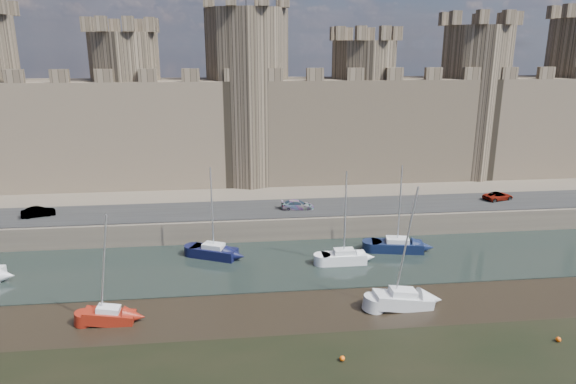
% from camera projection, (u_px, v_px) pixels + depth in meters
% --- Properties ---
extents(water_channel, '(160.00, 12.00, 0.08)m').
position_uv_depth(water_channel, '(239.00, 265.00, 50.56)').
color(water_channel, black).
rests_on(water_channel, ground).
extents(quay, '(160.00, 60.00, 2.50)m').
position_uv_depth(quay, '(235.00, 169.00, 84.60)').
color(quay, '#4C443A').
rests_on(quay, ground).
extents(road, '(160.00, 7.00, 0.10)m').
position_uv_depth(road, '(237.00, 210.00, 59.41)').
color(road, black).
rests_on(road, quay).
extents(castle, '(108.50, 11.00, 29.00)m').
position_uv_depth(castle, '(229.00, 115.00, 70.18)').
color(castle, '#42382B').
rests_on(castle, quay).
extents(car_1, '(3.71, 2.27, 1.15)m').
position_uv_depth(car_1, '(38.00, 212.00, 56.98)').
color(car_1, gray).
rests_on(car_1, quay).
extents(car_2, '(3.86, 1.69, 1.10)m').
position_uv_depth(car_2, '(297.00, 205.00, 59.62)').
color(car_2, gray).
rests_on(car_2, quay).
extents(car_3, '(4.14, 2.74, 1.06)m').
position_uv_depth(car_3, '(498.00, 196.00, 63.14)').
color(car_3, gray).
rests_on(car_3, quay).
extents(sailboat_1, '(5.05, 3.61, 9.44)m').
position_uv_depth(sailboat_1, '(214.00, 251.00, 52.19)').
color(sailboat_1, black).
rests_on(sailboat_1, ground).
extents(sailboat_2, '(4.36, 1.71, 9.40)m').
position_uv_depth(sailboat_2, '(344.00, 257.00, 50.80)').
color(sailboat_2, white).
rests_on(sailboat_2, ground).
extents(sailboat_3, '(5.57, 3.04, 9.24)m').
position_uv_depth(sailboat_3, '(397.00, 245.00, 53.85)').
color(sailboat_3, black).
rests_on(sailboat_3, ground).
extents(sailboat_4, '(3.87, 1.58, 8.97)m').
position_uv_depth(sailboat_4, '(109.00, 315.00, 40.03)').
color(sailboat_4, maroon).
rests_on(sailboat_4, ground).
extents(sailboat_5, '(4.91, 2.05, 10.46)m').
position_uv_depth(sailboat_5, '(402.00, 299.00, 42.38)').
color(sailboat_5, silver).
rests_on(sailboat_5, ground).
extents(buoy_1, '(0.38, 0.38, 0.38)m').
position_uv_depth(buoy_1, '(342.00, 358.00, 35.34)').
color(buoy_1, '#FF5D0B').
rests_on(buoy_1, ground).
extents(buoy_3, '(0.38, 0.38, 0.38)m').
position_uv_depth(buoy_3, '(558.00, 339.00, 37.61)').
color(buoy_3, '#F6550A').
rests_on(buoy_3, ground).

